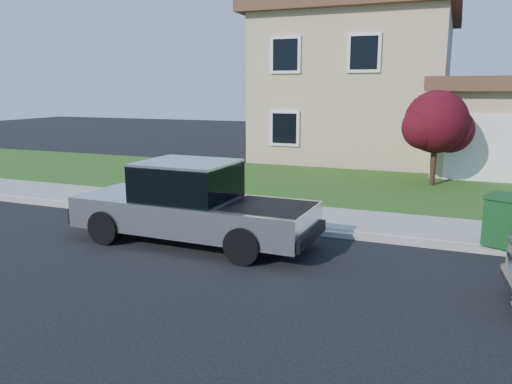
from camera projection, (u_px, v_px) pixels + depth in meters
ground at (182, 266)px, 9.25m from camera, size 80.00×80.00×0.00m
curb at (284, 228)px, 11.51m from camera, size 40.00×0.20×0.12m
sidewalk at (298, 217)px, 12.50m from camera, size 40.00×2.00×0.15m
lawn at (337, 186)px, 16.60m from camera, size 40.00×7.00×0.10m
house at (384, 90)px, 23.02m from camera, size 14.00×11.30×6.85m
pickup_truck at (192, 205)px, 10.52m from camera, size 5.33×2.10×1.74m
woman at (201, 194)px, 11.77m from camera, size 0.60×0.44×1.66m
ornamental_tree at (437, 125)px, 16.14m from camera, size 2.26×2.03×3.10m
trash_bin at (503, 220)px, 9.91m from camera, size 0.86×0.91×1.02m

